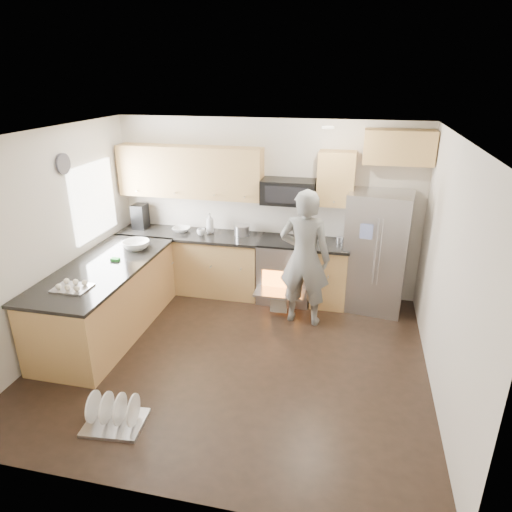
% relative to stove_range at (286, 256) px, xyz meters
% --- Properties ---
extents(ground, '(4.50, 4.50, 0.00)m').
position_rel_stove_range_xyz_m(ground, '(-0.35, -1.69, -0.68)').
color(ground, black).
rests_on(ground, ground).
extents(room_shell, '(4.54, 4.04, 2.62)m').
position_rel_stove_range_xyz_m(room_shell, '(-0.39, -1.68, 1.00)').
color(room_shell, beige).
rests_on(room_shell, ground).
extents(back_cabinet_run, '(4.45, 0.64, 2.50)m').
position_rel_stove_range_xyz_m(back_cabinet_run, '(-0.94, 0.06, 0.29)').
color(back_cabinet_run, '#B88349').
rests_on(back_cabinet_run, ground).
extents(peninsula, '(0.96, 2.36, 1.04)m').
position_rel_stove_range_xyz_m(peninsula, '(-2.10, -1.44, -0.21)').
color(peninsula, '#B88349').
rests_on(peninsula, ground).
extents(stove_range, '(0.76, 0.97, 1.79)m').
position_rel_stove_range_xyz_m(stove_range, '(0.00, 0.00, 0.00)').
color(stove_range, '#B7B7BC').
rests_on(stove_range, ground).
extents(refrigerator, '(0.91, 0.76, 1.70)m').
position_rel_stove_range_xyz_m(refrigerator, '(1.27, 0.01, 0.17)').
color(refrigerator, '#B7B7BC').
rests_on(refrigerator, ground).
extents(person, '(0.71, 0.50, 1.85)m').
position_rel_stove_range_xyz_m(person, '(0.35, -0.62, 0.25)').
color(person, slate).
rests_on(person, ground).
extents(dish_rack, '(0.60, 0.50, 0.35)m').
position_rel_stove_range_xyz_m(dish_rack, '(-1.17, -3.02, -0.58)').
color(dish_rack, '#B7B7BC').
rests_on(dish_rack, ground).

